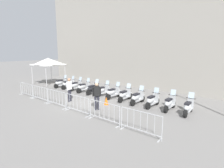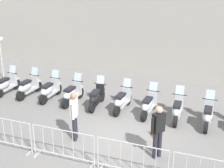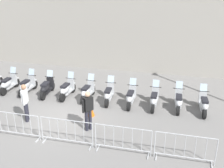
% 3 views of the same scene
% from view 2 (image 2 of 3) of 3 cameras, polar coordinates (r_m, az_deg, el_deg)
% --- Properties ---
extents(ground_plane, '(120.00, 120.00, 0.00)m').
position_cam_2_polar(ground_plane, '(11.04, 1.15, -9.64)').
color(ground_plane, slate).
extents(motorcycle_0, '(0.59, 1.72, 1.24)m').
position_cam_2_polar(motorcycle_0, '(15.30, -18.87, -0.14)').
color(motorcycle_0, black).
rests_on(motorcycle_0, ground).
extents(motorcycle_1, '(0.63, 1.72, 1.24)m').
position_cam_2_polar(motorcycle_1, '(14.70, -15.20, -0.56)').
color(motorcycle_1, black).
rests_on(motorcycle_1, ground).
extents(motorcycle_2, '(0.57, 1.73, 1.24)m').
position_cam_2_polar(motorcycle_2, '(14.10, -11.40, -1.14)').
color(motorcycle_2, black).
rests_on(motorcycle_2, ground).
extents(motorcycle_3, '(0.61, 1.72, 1.24)m').
position_cam_2_polar(motorcycle_3, '(13.54, -7.38, -1.81)').
color(motorcycle_3, black).
rests_on(motorcycle_3, ground).
extents(motorcycle_4, '(0.56, 1.72, 1.24)m').
position_cam_2_polar(motorcycle_4, '(13.08, -2.90, -2.46)').
color(motorcycle_4, black).
rests_on(motorcycle_4, ground).
extents(motorcycle_5, '(0.63, 1.72, 1.24)m').
position_cam_2_polar(motorcycle_5, '(12.74, 1.83, -3.09)').
color(motorcycle_5, black).
rests_on(motorcycle_5, ground).
extents(motorcycle_6, '(0.63, 1.72, 1.24)m').
position_cam_2_polar(motorcycle_6, '(12.43, 6.75, -3.85)').
color(motorcycle_6, black).
rests_on(motorcycle_6, ground).
extents(motorcycle_7, '(0.56, 1.72, 1.24)m').
position_cam_2_polar(motorcycle_7, '(12.20, 11.92, -4.65)').
color(motorcycle_7, black).
rests_on(motorcycle_7, ground).
extents(motorcycle_8, '(0.56, 1.73, 1.24)m').
position_cam_2_polar(motorcycle_8, '(12.06, 17.19, -5.48)').
color(motorcycle_8, black).
rests_on(motorcycle_8, ground).
extents(barrier_segment_1, '(2.07, 0.61, 1.07)m').
position_cam_2_polar(barrier_segment_1, '(10.77, -19.23, -8.52)').
color(barrier_segment_1, '#B2B5B7').
rests_on(barrier_segment_1, ground).
extents(barrier_segment_2, '(2.07, 0.61, 1.07)m').
position_cam_2_polar(barrier_segment_2, '(9.64, -9.01, -11.12)').
color(barrier_segment_2, '#B2B5B7').
rests_on(barrier_segment_2, ground).
extents(barrier_segment_3, '(2.07, 0.61, 1.07)m').
position_cam_2_polar(barrier_segment_3, '(8.91, 3.61, -13.81)').
color(barrier_segment_3, '#B2B5B7').
rests_on(barrier_segment_3, ground).
extents(officer_near_row_end, '(0.40, 0.43, 1.73)m').
position_cam_2_polar(officer_near_row_end, '(9.57, 8.48, -8.19)').
color(officer_near_row_end, '#23232D').
rests_on(officer_near_row_end, ground).
extents(officer_mid_plaza, '(0.29, 0.54, 1.73)m').
position_cam_2_polar(officer_mid_plaza, '(10.51, -6.94, -5.40)').
color(officer_mid_plaza, '#23232D').
rests_on(officer_mid_plaza, ground).
extents(traffic_cone, '(0.32, 0.32, 0.55)m').
position_cam_2_polar(traffic_cone, '(10.98, 8.25, -8.41)').
color(traffic_cone, orange).
rests_on(traffic_cone, ground).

